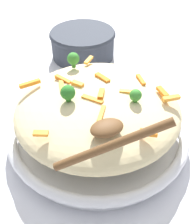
# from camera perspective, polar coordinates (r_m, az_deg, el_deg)

# --- Properties ---
(ground_plane) EXTENTS (2.40, 2.40, 0.00)m
(ground_plane) POSITION_cam_1_polar(r_m,az_deg,el_deg) (0.61, 0.00, -5.51)
(ground_plane) COLOR silver
(serving_bowl) EXTENTS (0.38, 0.38, 0.05)m
(serving_bowl) POSITION_cam_1_polar(r_m,az_deg,el_deg) (0.59, 0.00, -3.76)
(serving_bowl) COLOR silver
(serving_bowl) RESTS_ON ground_plane
(pasta_mound) EXTENTS (0.33, 0.32, 0.08)m
(pasta_mound) POSITION_cam_1_polar(r_m,az_deg,el_deg) (0.55, 0.00, 0.70)
(pasta_mound) COLOR beige
(pasta_mound) RESTS_ON serving_bowl
(carrot_piece_0) EXTENTS (0.02, 0.04, 0.01)m
(carrot_piece_0) POSITION_cam_1_polar(r_m,az_deg,el_deg) (0.56, 0.92, 6.99)
(carrot_piece_0) COLOR orange
(carrot_piece_0) RESTS_ON pasta_mound
(carrot_piece_1) EXTENTS (0.03, 0.04, 0.01)m
(carrot_piece_1) POSITION_cam_1_polar(r_m,az_deg,el_deg) (0.50, -1.16, 2.64)
(carrot_piece_1) COLOR orange
(carrot_piece_1) RESTS_ON pasta_mound
(carrot_piece_2) EXTENTS (0.01, 0.03, 0.01)m
(carrot_piece_2) POSITION_cam_1_polar(r_m,az_deg,el_deg) (0.54, 13.13, 4.07)
(carrot_piece_2) COLOR orange
(carrot_piece_2) RESTS_ON pasta_mound
(carrot_piece_3) EXTENTS (0.03, 0.02, 0.01)m
(carrot_piece_3) POSITION_cam_1_polar(r_m,az_deg,el_deg) (0.53, 6.17, 4.12)
(carrot_piece_3) COLOR orange
(carrot_piece_3) RESTS_ON pasta_mound
(carrot_piece_4) EXTENTS (0.03, 0.03, 0.01)m
(carrot_piece_4) POSITION_cam_1_polar(r_m,az_deg,el_deg) (0.63, -1.93, 10.66)
(carrot_piece_4) COLOR orange
(carrot_piece_4) RESTS_ON pasta_mound
(carrot_piece_5) EXTENTS (0.03, 0.02, 0.01)m
(carrot_piece_5) POSITION_cam_1_polar(r_m,az_deg,el_deg) (0.45, -11.71, -4.31)
(carrot_piece_5) COLOR orange
(carrot_piece_5) RESTS_ON pasta_mound
(carrot_piece_6) EXTENTS (0.04, 0.01, 0.01)m
(carrot_piece_6) POSITION_cam_1_polar(r_m,az_deg,el_deg) (0.57, -13.88, 5.70)
(carrot_piece_6) COLOR orange
(carrot_piece_6) RESTS_ON pasta_mound
(carrot_piece_7) EXTENTS (0.03, 0.01, 0.01)m
(carrot_piece_7) POSITION_cam_1_polar(r_m,az_deg,el_deg) (0.53, 14.87, 2.79)
(carrot_piece_7) COLOR orange
(carrot_piece_7) RESTS_ON pasta_mound
(carrot_piece_8) EXTENTS (0.02, 0.04, 0.01)m
(carrot_piece_8) POSITION_cam_1_polar(r_m,az_deg,el_deg) (0.56, -7.22, 6.61)
(carrot_piece_8) COLOR orange
(carrot_piece_8) RESTS_ON pasta_mound
(carrot_piece_9) EXTENTS (0.03, 0.04, 0.01)m
(carrot_piece_9) POSITION_cam_1_polar(r_m,az_deg,el_deg) (0.47, 0.70, -0.40)
(carrot_piece_9) COLOR orange
(carrot_piece_9) RESTS_ON pasta_mound
(carrot_piece_10) EXTENTS (0.02, 0.04, 0.01)m
(carrot_piece_10) POSITION_cam_1_polar(r_m,az_deg,el_deg) (0.54, -7.46, 5.07)
(carrot_piece_10) COLOR orange
(carrot_piece_10) RESTS_ON pasta_mound
(carrot_piece_11) EXTENTS (0.02, 0.03, 0.01)m
(carrot_piece_11) POSITION_cam_1_polar(r_m,az_deg,el_deg) (0.51, 1.08, 3.88)
(carrot_piece_11) COLOR orange
(carrot_piece_11) RESTS_ON pasta_mound
(carrot_piece_12) EXTENTS (0.03, 0.02, 0.01)m
(carrot_piece_12) POSITION_cam_1_polar(r_m,az_deg,el_deg) (0.45, 10.38, -4.22)
(carrot_piece_12) COLOR orange
(carrot_piece_12) RESTS_ON pasta_mound
(carrot_piece_13) EXTENTS (0.02, 0.03, 0.01)m
(carrot_piece_13) POSITION_cam_1_polar(r_m,az_deg,el_deg) (0.54, -4.22, 5.78)
(carrot_piece_13) COLOR orange
(carrot_piece_13) RESTS_ON pasta_mound
(carrot_piece_14) EXTENTS (0.01, 0.04, 0.01)m
(carrot_piece_14) POSITION_cam_1_polar(r_m,az_deg,el_deg) (0.57, 8.80, 6.60)
(carrot_piece_14) COLOR orange
(carrot_piece_14) RESTS_ON pasta_mound
(broccoli_floret_0) EXTENTS (0.03, 0.03, 0.04)m
(broccoli_floret_0) POSITION_cam_1_polar(r_m,az_deg,el_deg) (0.49, -6.15, 3.82)
(broccoli_floret_0) COLOR #296820
(broccoli_floret_0) RESTS_ON pasta_mound
(broccoli_floret_1) EXTENTS (0.02, 0.02, 0.03)m
(broccoli_floret_1) POSITION_cam_1_polar(r_m,az_deg,el_deg) (0.50, 7.75, 3.42)
(broccoli_floret_1) COLOR #377928
(broccoli_floret_1) RESTS_ON pasta_mound
(broccoli_floret_2) EXTENTS (0.03, 0.03, 0.03)m
(broccoli_floret_2) POSITION_cam_1_polar(r_m,az_deg,el_deg) (0.60, -5.12, 10.84)
(broccoli_floret_2) COLOR #377928
(broccoli_floret_2) RESTS_ON pasta_mound
(serving_spoon) EXTENTS (0.15, 0.13, 0.10)m
(serving_spoon) POSITION_cam_1_polar(r_m,az_deg,el_deg) (0.41, 2.12, -4.50)
(serving_spoon) COLOR brown
(serving_spoon) RESTS_ON pasta_mound
(companion_bowl) EXTENTS (0.20, 0.20, 0.08)m
(companion_bowl) POSITION_cam_1_polar(r_m,az_deg,el_deg) (0.88, -3.15, 14.19)
(companion_bowl) COLOR #333842
(companion_bowl) RESTS_ON ground_plane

